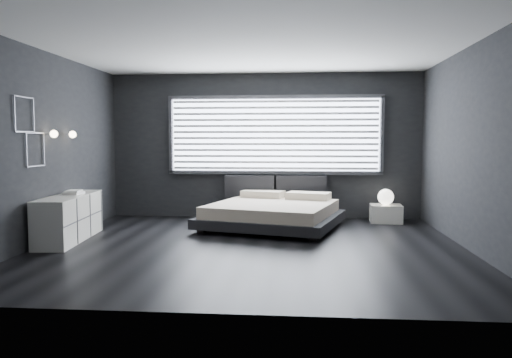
{
  "coord_description": "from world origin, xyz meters",
  "views": [
    {
      "loc": [
        0.67,
        -6.94,
        1.51
      ],
      "look_at": [
        0.0,
        0.85,
        0.9
      ],
      "focal_mm": 35.0,
      "sensor_mm": 36.0,
      "label": 1
    }
  ],
  "objects": [
    {
      "name": "room",
      "position": [
        0.0,
        0.0,
        1.4
      ],
      "size": [
        6.04,
        6.0,
        2.8
      ],
      "color": "black",
      "rests_on": "ground"
    },
    {
      "name": "dresser",
      "position": [
        -2.78,
        0.25,
        0.34
      ],
      "size": [
        0.63,
        1.74,
        0.68
      ],
      "color": "white",
      "rests_on": "ground"
    },
    {
      "name": "sconce_far",
      "position": [
        -2.88,
        0.65,
        1.6
      ],
      "size": [
        0.18,
        0.11,
        0.11
      ],
      "color": "silver",
      "rests_on": "ground"
    },
    {
      "name": "nightstand",
      "position": [
        2.27,
        2.32,
        0.16
      ],
      "size": [
        0.58,
        0.5,
        0.33
      ],
      "primitive_type": "cube",
      "rotation": [
        0.0,
        0.0,
        -0.05
      ],
      "color": "white",
      "rests_on": "ground"
    },
    {
      "name": "wall_art_upper",
      "position": [
        -2.98,
        -0.55,
        1.85
      ],
      "size": [
        0.01,
        0.48,
        0.48
      ],
      "color": "#47474C",
      "rests_on": "ground"
    },
    {
      "name": "bed",
      "position": [
        0.23,
        1.59,
        0.26
      ],
      "size": [
        2.63,
        2.57,
        0.56
      ],
      "color": "black",
      "rests_on": "ground"
    },
    {
      "name": "window",
      "position": [
        0.2,
        2.7,
        1.61
      ],
      "size": [
        4.14,
        0.09,
        1.52
      ],
      "color": "white",
      "rests_on": "ground"
    },
    {
      "name": "orb_lamp",
      "position": [
        2.26,
        2.32,
        0.47
      ],
      "size": [
        0.29,
        0.29,
        0.29
      ],
      "primitive_type": "sphere",
      "color": "white",
      "rests_on": "nightstand"
    },
    {
      "name": "sconce_near",
      "position": [
        -2.88,
        0.05,
        1.6
      ],
      "size": [
        0.18,
        0.11,
        0.11
      ],
      "color": "silver",
      "rests_on": "ground"
    },
    {
      "name": "headboard",
      "position": [
        0.22,
        2.64,
        0.57
      ],
      "size": [
        1.96,
        0.16,
        0.52
      ],
      "color": "black",
      "rests_on": "ground"
    },
    {
      "name": "wall_art_lower",
      "position": [
        -2.98,
        -0.3,
        1.38
      ],
      "size": [
        0.01,
        0.48,
        0.48
      ],
      "color": "#47474C",
      "rests_on": "ground"
    },
    {
      "name": "book_stack",
      "position": [
        -2.76,
        0.38,
        0.71
      ],
      "size": [
        0.24,
        0.32,
        0.06
      ],
      "color": "silver",
      "rests_on": "dresser"
    }
  ]
}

